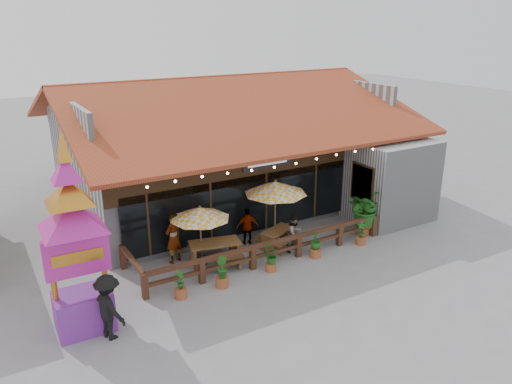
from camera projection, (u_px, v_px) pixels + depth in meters
ground at (301, 249)px, 19.65m from camera, size 100.00×100.00×0.00m
restaurant_building at (229, 156)px, 24.44m from camera, size 15.50×14.73×6.09m
patio_railing at (255, 250)px, 18.15m from camera, size 10.00×2.60×0.92m
umbrella_left at (200, 213)px, 17.72m from camera, size 2.47×2.47×2.32m
umbrella_right at (275, 188)px, 19.45m from camera, size 2.55×2.55×2.67m
picnic_table_left at (215, 249)px, 18.24m from camera, size 2.15×1.96×0.88m
picnic_table_right at (278, 235)px, 19.68m from camera, size 1.87×1.76×0.72m
thai_sign_tower at (72, 222)px, 13.46m from camera, size 2.41×2.41×6.38m
tropical_plant at (365, 209)px, 20.61m from camera, size 1.87×1.81×1.99m
diner_a at (174, 238)px, 18.27m from camera, size 0.83×0.69×1.93m
diner_b at (295, 233)px, 19.23m from camera, size 0.86×0.76×1.49m
diner_c at (248, 227)px, 19.83m from camera, size 0.95×0.64×1.49m
pedestrian at (109, 307)px, 13.85m from camera, size 1.11×1.43×1.95m
planter_a at (180, 286)px, 16.04m from camera, size 0.43×0.41×1.00m
planter_b at (222, 273)px, 16.69m from camera, size 0.45×0.45×1.09m
planter_c at (271, 258)px, 17.72m from camera, size 0.71×0.68×0.92m
planter_d at (316, 245)px, 18.78m from camera, size 0.51×0.51×1.06m
planter_e at (361, 235)px, 19.89m from camera, size 0.41×0.39×0.95m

